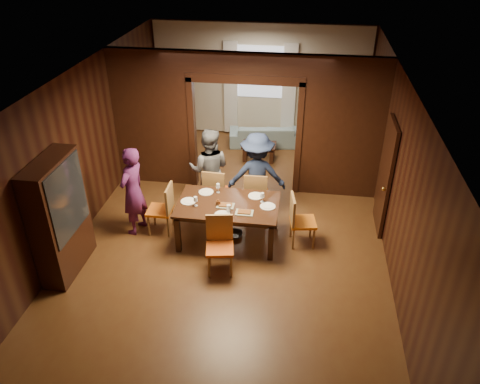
% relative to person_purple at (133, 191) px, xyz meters
% --- Properties ---
extents(floor, '(9.00, 9.00, 0.00)m').
position_rel_person_purple_xyz_m(floor, '(1.77, 0.30, -0.84)').
color(floor, '#573018').
rests_on(floor, ground).
extents(ceiling, '(5.50, 9.00, 0.02)m').
position_rel_person_purple_xyz_m(ceiling, '(1.77, 0.30, 2.06)').
color(ceiling, silver).
rests_on(ceiling, room_walls).
extents(room_walls, '(5.52, 9.01, 2.90)m').
position_rel_person_purple_xyz_m(room_walls, '(1.77, 2.19, 0.66)').
color(room_walls, black).
rests_on(room_walls, floor).
extents(person_purple, '(0.55, 0.70, 1.68)m').
position_rel_person_purple_xyz_m(person_purple, '(0.00, 0.00, 0.00)').
color(person_purple, '#591E56').
rests_on(person_purple, floor).
extents(person_grey, '(0.85, 0.68, 1.69)m').
position_rel_person_purple_xyz_m(person_grey, '(1.20, 1.00, 0.00)').
color(person_grey, '#58595F').
rests_on(person_grey, floor).
extents(person_navy, '(1.18, 0.78, 1.71)m').
position_rel_person_purple_xyz_m(person_navy, '(2.14, 0.87, 0.01)').
color(person_navy, '#19223E').
rests_on(person_navy, floor).
extents(sofa, '(1.91, 0.96, 0.53)m').
position_rel_person_purple_xyz_m(sofa, '(2.00, 4.15, -0.58)').
color(sofa, '#819FA9').
rests_on(sofa, floor).
extents(serving_bowl, '(0.31, 0.31, 0.08)m').
position_rel_person_purple_xyz_m(serving_bowl, '(1.83, 0.05, -0.04)').
color(serving_bowl, black).
rests_on(serving_bowl, dining_table).
extents(dining_table, '(1.77, 1.10, 0.76)m').
position_rel_person_purple_xyz_m(dining_table, '(1.74, -0.04, -0.46)').
color(dining_table, black).
rests_on(dining_table, floor).
extents(coffee_table, '(0.80, 0.50, 0.40)m').
position_rel_person_purple_xyz_m(coffee_table, '(1.93, 3.26, -0.64)').
color(coffee_table, black).
rests_on(coffee_table, floor).
extents(chair_left, '(0.45, 0.45, 0.97)m').
position_rel_person_purple_xyz_m(chair_left, '(0.46, 0.04, -0.36)').
color(chair_left, orange).
rests_on(chair_left, floor).
extents(chair_right, '(0.51, 0.51, 0.97)m').
position_rel_person_purple_xyz_m(chair_right, '(3.06, 0.03, -0.36)').
color(chair_right, orange).
rests_on(chair_right, floor).
extents(chair_far_l, '(0.47, 0.47, 0.97)m').
position_rel_person_purple_xyz_m(chair_far_l, '(1.35, 0.86, -0.36)').
color(chair_far_l, '#D54C14').
rests_on(chair_far_l, floor).
extents(chair_far_r, '(0.45, 0.45, 0.97)m').
position_rel_person_purple_xyz_m(chair_far_r, '(2.14, 0.85, -0.36)').
color(chair_far_r, '#DA5B14').
rests_on(chair_far_r, floor).
extents(chair_near, '(0.51, 0.51, 0.97)m').
position_rel_person_purple_xyz_m(chair_near, '(1.74, -0.92, -0.36)').
color(chair_near, '#D55214').
rests_on(chair_near, floor).
extents(hutch, '(0.40, 1.20, 2.00)m').
position_rel_person_purple_xyz_m(hutch, '(-0.76, -1.20, 0.16)').
color(hutch, black).
rests_on(hutch, floor).
extents(door_right, '(0.06, 0.90, 2.10)m').
position_rel_person_purple_xyz_m(door_right, '(4.47, 0.80, 0.21)').
color(door_right, black).
rests_on(door_right, floor).
extents(window_far, '(1.20, 0.03, 1.30)m').
position_rel_person_purple_xyz_m(window_far, '(1.77, 4.74, 0.86)').
color(window_far, silver).
rests_on(window_far, back_wall).
extents(curtain_left, '(0.35, 0.06, 2.40)m').
position_rel_person_purple_xyz_m(curtain_left, '(1.02, 4.70, 0.41)').
color(curtain_left, white).
rests_on(curtain_left, back_wall).
extents(curtain_right, '(0.35, 0.06, 2.40)m').
position_rel_person_purple_xyz_m(curtain_right, '(2.52, 4.70, 0.41)').
color(curtain_right, white).
rests_on(curtain_right, back_wall).
extents(plate_left, '(0.27, 0.27, 0.01)m').
position_rel_person_purple_xyz_m(plate_left, '(1.03, -0.07, -0.08)').
color(plate_left, white).
rests_on(plate_left, dining_table).
extents(plate_far_l, '(0.27, 0.27, 0.01)m').
position_rel_person_purple_xyz_m(plate_far_l, '(1.28, 0.29, -0.08)').
color(plate_far_l, silver).
rests_on(plate_far_l, dining_table).
extents(plate_far_r, '(0.27, 0.27, 0.01)m').
position_rel_person_purple_xyz_m(plate_far_r, '(2.19, 0.28, -0.08)').
color(plate_far_r, white).
rests_on(plate_far_r, dining_table).
extents(plate_right, '(0.27, 0.27, 0.01)m').
position_rel_person_purple_xyz_m(plate_right, '(2.43, -0.04, -0.08)').
color(plate_right, silver).
rests_on(plate_right, dining_table).
extents(plate_near, '(0.27, 0.27, 0.01)m').
position_rel_person_purple_xyz_m(plate_near, '(1.70, -0.41, -0.08)').
color(plate_near, silver).
rests_on(plate_near, dining_table).
extents(platter_a, '(0.30, 0.20, 0.04)m').
position_rel_person_purple_xyz_m(platter_a, '(1.71, -0.12, -0.06)').
color(platter_a, gray).
rests_on(platter_a, dining_table).
extents(platter_b, '(0.30, 0.20, 0.04)m').
position_rel_person_purple_xyz_m(platter_b, '(2.06, -0.30, -0.06)').
color(platter_b, gray).
rests_on(platter_b, dining_table).
extents(wineglass_left, '(0.08, 0.08, 0.18)m').
position_rel_person_purple_xyz_m(wineglass_left, '(1.20, -0.19, 0.01)').
color(wineglass_left, silver).
rests_on(wineglass_left, dining_table).
extents(wineglass_far, '(0.08, 0.08, 0.18)m').
position_rel_person_purple_xyz_m(wineglass_far, '(1.50, 0.32, 0.01)').
color(wineglass_far, white).
rests_on(wineglass_far, dining_table).
extents(wineglass_right, '(0.08, 0.08, 0.18)m').
position_rel_person_purple_xyz_m(wineglass_right, '(2.32, 0.10, 0.01)').
color(wineglass_right, silver).
rests_on(wineglass_right, dining_table).
extents(tumbler, '(0.07, 0.07, 0.14)m').
position_rel_person_purple_xyz_m(tumbler, '(1.79, -0.30, -0.01)').
color(tumbler, white).
rests_on(tumbler, dining_table).
extents(condiment_jar, '(0.08, 0.08, 0.11)m').
position_rel_person_purple_xyz_m(condiment_jar, '(1.58, -0.12, -0.03)').
color(condiment_jar, '#4E2812').
rests_on(condiment_jar, dining_table).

